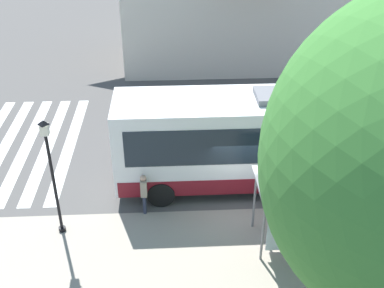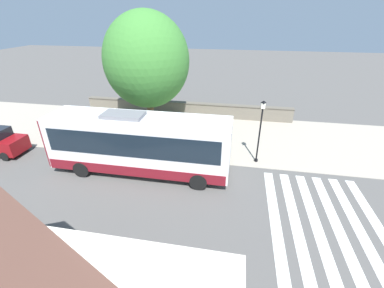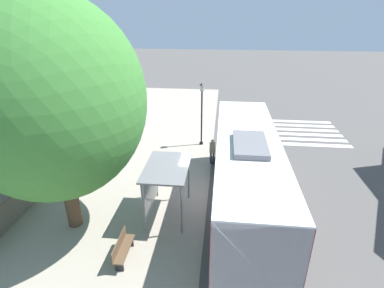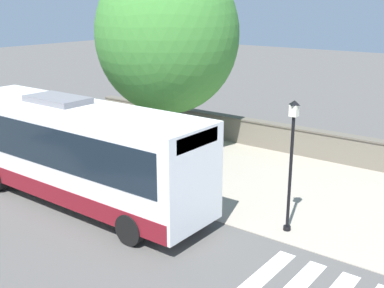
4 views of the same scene
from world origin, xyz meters
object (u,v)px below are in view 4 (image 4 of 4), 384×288
at_px(bus, 75,150).
at_px(street_lamp_near, 291,156).
at_px(bus_shelter, 133,126).
at_px(pedestrian, 201,192).
at_px(shade_tree, 167,35).
at_px(bench, 106,145).

bearing_deg(bus, street_lamp_near, 109.04).
bearing_deg(bus_shelter, pedestrian, 68.89).
relative_size(bus, pedestrian, 6.83).
distance_m(bus, shade_tree, 8.32).
relative_size(bench, street_lamp_near, 0.36).
relative_size(pedestrian, bench, 1.03).
relative_size(bus_shelter, bench, 1.86).
xyz_separation_m(street_lamp_near, shade_tree, (-4.80, -8.99, 3.03)).
relative_size(street_lamp_near, shade_tree, 0.46).
xyz_separation_m(bus_shelter, pedestrian, (1.94, 5.02, -1.11)).
bearing_deg(shade_tree, pedestrian, 47.52).
distance_m(pedestrian, street_lamp_near, 3.34).
relative_size(pedestrian, shade_tree, 0.17).
bearing_deg(bench, bus, 36.89).
height_order(bus, shade_tree, shade_tree).
bearing_deg(bus, shade_tree, -166.45).
height_order(street_lamp_near, shade_tree, shade_tree).
height_order(bus_shelter, bench, bus_shelter).
xyz_separation_m(bus, bench, (-4.61, -3.46, -1.51)).
xyz_separation_m(bus_shelter, shade_tree, (-3.73, -1.17, 3.52)).
relative_size(bus_shelter, shade_tree, 0.31).
xyz_separation_m(pedestrian, bench, (-2.98, -7.89, -0.46)).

